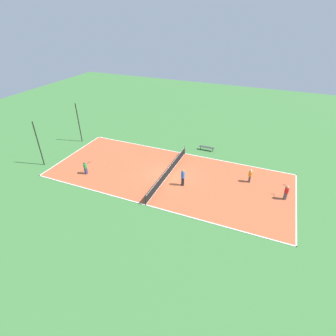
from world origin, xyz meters
The scene contains 14 objects.
ground_plane centered at (0.00, 0.00, 0.00)m, with size 80.00×80.00×0.00m, color #3D7538.
court_surface centered at (0.00, 0.00, 0.01)m, with size 10.45×24.63×0.02m.
tennis_net centered at (0.00, 0.00, 0.51)m, with size 10.25×0.10×0.96m.
bench centered at (7.01, -2.18, 0.39)m, with size 0.36×1.81×0.45m.
player_center_orange centered at (1.99, -7.91, 0.82)m, with size 0.38×0.38×1.43m.
player_near_blue centered at (-1.11, -2.00, 1.05)m, with size 0.49×0.49×1.78m.
player_far_green centered at (-2.99, 7.99, 0.81)m, with size 0.98×0.51×1.41m.
player_coach_red centered at (0.40, -11.26, 0.83)m, with size 0.99×0.66×1.44m.
tennis_ball_right_alley centered at (-2.83, 8.82, 0.06)m, with size 0.07×0.07×0.07m, color #CCE033.
tennis_ball_far_baseline centered at (3.97, -9.46, 0.06)m, with size 0.07×0.07×0.07m, color #CCE033.
tennis_ball_left_sideline centered at (-1.07, 6.24, 0.06)m, with size 0.07×0.07×0.07m, color #CCE033.
tennis_ball_midcourt centered at (2.20, 8.25, 0.06)m, with size 0.07×0.07×0.07m, color #CCE033.
fence_post_back_left centered at (-3.25, 13.50, 2.52)m, with size 0.12×0.12×5.05m.
fence_post_back_right centered at (3.25, 13.50, 2.52)m, with size 0.12×0.12×5.05m.
Camera 1 is at (-21.00, -8.76, 14.76)m, focal length 28.00 mm.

